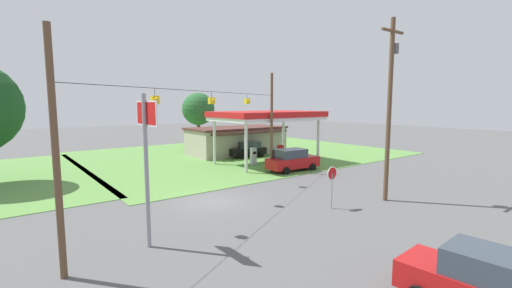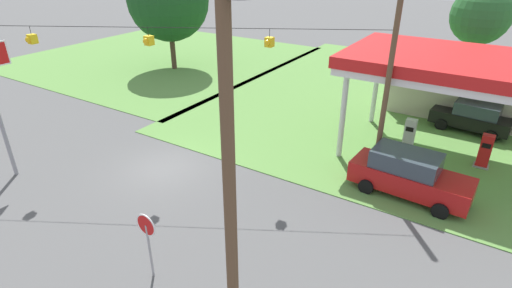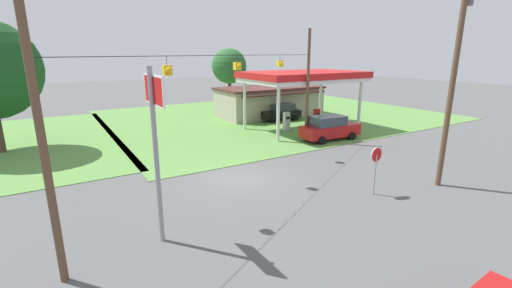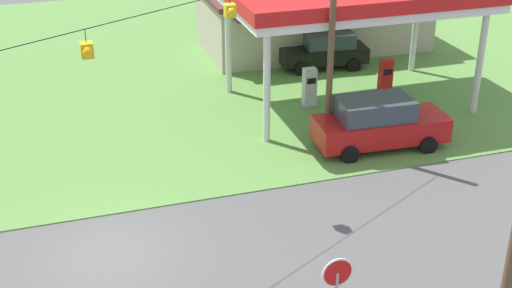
{
  "view_description": "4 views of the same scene",
  "coord_description": "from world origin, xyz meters",
  "px_view_note": "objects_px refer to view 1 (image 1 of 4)",
  "views": [
    {
      "loc": [
        -10.62,
        -18.25,
        6.15
      ],
      "look_at": [
        5.06,
        2.13,
        3.09
      ],
      "focal_mm": 24.0,
      "sensor_mm": 36.0,
      "label": 1
    },
    {
      "loc": [
        13.1,
        -12.09,
        9.96
      ],
      "look_at": [
        4.98,
        0.69,
        2.39
      ],
      "focal_mm": 28.0,
      "sensor_mm": 36.0,
      "label": 2
    },
    {
      "loc": [
        -8.74,
        -16.15,
        6.97
      ],
      "look_at": [
        2.43,
        2.08,
        1.27
      ],
      "focal_mm": 24.0,
      "sensor_mm": 36.0,
      "label": 3
    },
    {
      "loc": [
        -1.16,
        -17.91,
        12.13
      ],
      "look_at": [
        5.27,
        2.29,
        1.78
      ],
      "focal_mm": 50.0,
      "sensor_mm": 36.0,
      "label": 4
    }
  ],
  "objects_px": {
    "car_at_pumps_front": "(292,160)",
    "stop_sign_overhead": "(147,139)",
    "gas_station_store": "(237,140)",
    "fuel_pump_near": "(253,157)",
    "fuel_pump_far": "(280,154)",
    "car_at_pumps_rear": "(247,149)",
    "car_on_crossroad": "(486,284)",
    "utility_pole_main": "(390,101)",
    "tree_behind_station": "(198,109)",
    "gas_station_canopy": "(267,116)",
    "stop_sign_roadside": "(332,178)"
  },
  "relations": [
    {
      "from": "car_at_pumps_front",
      "to": "stop_sign_overhead",
      "type": "distance_m",
      "value": 18.67
    },
    {
      "from": "car_at_pumps_front",
      "to": "gas_station_store",
      "type": "bearing_deg",
      "value": 82.92
    },
    {
      "from": "fuel_pump_near",
      "to": "fuel_pump_far",
      "type": "relative_size",
      "value": 1.0
    },
    {
      "from": "fuel_pump_near",
      "to": "car_at_pumps_rear",
      "type": "relative_size",
      "value": 0.4
    },
    {
      "from": "stop_sign_overhead",
      "to": "car_at_pumps_front",
      "type": "bearing_deg",
      "value": 27.02
    },
    {
      "from": "fuel_pump_far",
      "to": "stop_sign_overhead",
      "type": "height_order",
      "value": "stop_sign_overhead"
    },
    {
      "from": "car_on_crossroad",
      "to": "car_at_pumps_front",
      "type": "bearing_deg",
      "value": -33.02
    },
    {
      "from": "fuel_pump_near",
      "to": "utility_pole_main",
      "type": "relative_size",
      "value": 0.16
    },
    {
      "from": "fuel_pump_far",
      "to": "tree_behind_station",
      "type": "distance_m",
      "value": 14.37
    },
    {
      "from": "car_at_pumps_front",
      "to": "tree_behind_station",
      "type": "height_order",
      "value": "tree_behind_station"
    },
    {
      "from": "gas_station_canopy",
      "to": "tree_behind_station",
      "type": "relative_size",
      "value": 1.42
    },
    {
      "from": "utility_pole_main",
      "to": "stop_sign_overhead",
      "type": "bearing_deg",
      "value": 171.4
    },
    {
      "from": "gas_station_canopy",
      "to": "car_at_pumps_front",
      "type": "distance_m",
      "value": 5.96
    },
    {
      "from": "gas_station_canopy",
      "to": "car_on_crossroad",
      "type": "bearing_deg",
      "value": -115.54
    },
    {
      "from": "gas_station_canopy",
      "to": "fuel_pump_near",
      "type": "height_order",
      "value": "gas_station_canopy"
    },
    {
      "from": "gas_station_canopy",
      "to": "car_on_crossroad",
      "type": "distance_m",
      "value": 26.36
    },
    {
      "from": "car_at_pumps_front",
      "to": "tree_behind_station",
      "type": "relative_size",
      "value": 0.68
    },
    {
      "from": "car_on_crossroad",
      "to": "utility_pole_main",
      "type": "distance_m",
      "value": 13.21
    },
    {
      "from": "car_at_pumps_front",
      "to": "tree_behind_station",
      "type": "bearing_deg",
      "value": 93.0
    },
    {
      "from": "utility_pole_main",
      "to": "stop_sign_roadside",
      "type": "bearing_deg",
      "value": 166.55
    },
    {
      "from": "gas_station_canopy",
      "to": "stop_sign_overhead",
      "type": "relative_size",
      "value": 1.63
    },
    {
      "from": "car_at_pumps_front",
      "to": "tree_behind_station",
      "type": "xyz_separation_m",
      "value": [
        0.07,
        17.92,
        4.35
      ]
    },
    {
      "from": "tree_behind_station",
      "to": "fuel_pump_near",
      "type": "bearing_deg",
      "value": -94.69
    },
    {
      "from": "car_at_pumps_rear",
      "to": "tree_behind_station",
      "type": "relative_size",
      "value": 0.59
    },
    {
      "from": "fuel_pump_near",
      "to": "car_at_pumps_front",
      "type": "bearing_deg",
      "value": -77.17
    },
    {
      "from": "gas_station_store",
      "to": "stop_sign_roadside",
      "type": "height_order",
      "value": "gas_station_store"
    },
    {
      "from": "stop_sign_overhead",
      "to": "car_on_crossroad",
      "type": "bearing_deg",
      "value": -61.3
    },
    {
      "from": "utility_pole_main",
      "to": "car_on_crossroad",
      "type": "bearing_deg",
      "value": -135.51
    },
    {
      "from": "car_on_crossroad",
      "to": "tree_behind_station",
      "type": "relative_size",
      "value": 0.61
    },
    {
      "from": "car_at_pumps_rear",
      "to": "utility_pole_main",
      "type": "relative_size",
      "value": 0.39
    },
    {
      "from": "stop_sign_overhead",
      "to": "utility_pole_main",
      "type": "bearing_deg",
      "value": -8.6
    },
    {
      "from": "car_at_pumps_front",
      "to": "car_on_crossroad",
      "type": "distance_m",
      "value": 21.7
    },
    {
      "from": "car_at_pumps_front",
      "to": "car_on_crossroad",
      "type": "height_order",
      "value": "car_at_pumps_front"
    },
    {
      "from": "fuel_pump_near",
      "to": "stop_sign_overhead",
      "type": "relative_size",
      "value": 0.27
    },
    {
      "from": "fuel_pump_near",
      "to": "stop_sign_roadside",
      "type": "bearing_deg",
      "value": -109.14
    },
    {
      "from": "car_at_pumps_rear",
      "to": "stop_sign_roadside",
      "type": "xyz_separation_m",
      "value": [
        -7.43,
        -18.57,
        0.88
      ]
    },
    {
      "from": "utility_pole_main",
      "to": "fuel_pump_far",
      "type": "bearing_deg",
      "value": 73.69
    },
    {
      "from": "car_on_crossroad",
      "to": "utility_pole_main",
      "type": "height_order",
      "value": "utility_pole_main"
    },
    {
      "from": "gas_station_canopy",
      "to": "utility_pole_main",
      "type": "distance_m",
      "value": 15.32
    },
    {
      "from": "gas_station_store",
      "to": "stop_sign_roadside",
      "type": "relative_size",
      "value": 4.74
    },
    {
      "from": "gas_station_canopy",
      "to": "car_on_crossroad",
      "type": "relative_size",
      "value": 2.32
    },
    {
      "from": "gas_station_store",
      "to": "utility_pole_main",
      "type": "bearing_deg",
      "value": -100.08
    },
    {
      "from": "fuel_pump_near",
      "to": "fuel_pump_far",
      "type": "bearing_deg",
      "value": 0.0
    },
    {
      "from": "utility_pole_main",
      "to": "tree_behind_station",
      "type": "relative_size",
      "value": 1.5
    },
    {
      "from": "fuel_pump_near",
      "to": "gas_station_store",
      "type": "bearing_deg",
      "value": 66.97
    },
    {
      "from": "car_at_pumps_rear",
      "to": "utility_pole_main",
      "type": "xyz_separation_m",
      "value": [
        -3.34,
        -19.55,
        5.34
      ]
    },
    {
      "from": "stop_sign_roadside",
      "to": "utility_pole_main",
      "type": "bearing_deg",
      "value": 166.55
    },
    {
      "from": "fuel_pump_far",
      "to": "fuel_pump_near",
      "type": "bearing_deg",
      "value": 180.0
    },
    {
      "from": "car_on_crossroad",
      "to": "stop_sign_overhead",
      "type": "xyz_separation_m",
      "value": [
        -5.85,
        10.69,
        3.66
      ]
    },
    {
      "from": "car_on_crossroad",
      "to": "car_at_pumps_rear",
      "type": "bearing_deg",
      "value": -27.33
    }
  ]
}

